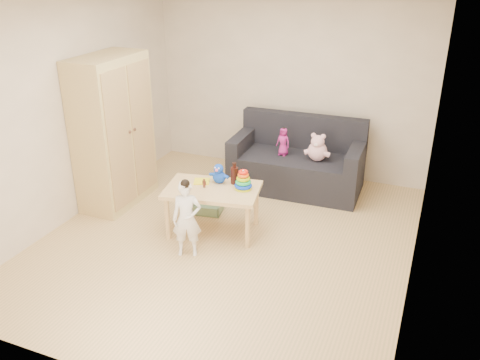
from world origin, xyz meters
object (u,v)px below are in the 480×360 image
at_px(sofa, 296,172).
at_px(toddler, 187,220).
at_px(wardrobe, 113,132).
at_px(play_table, 213,210).

height_order(sofa, toddler, toddler).
distance_m(wardrobe, play_table, 1.66).
height_order(sofa, play_table, play_table).
height_order(play_table, toddler, toddler).
bearing_deg(play_table, wardrobe, 169.43).
distance_m(sofa, play_table, 1.61).
bearing_deg(sofa, toddler, -107.83).
xyz_separation_m(wardrobe, play_table, (1.49, -0.28, -0.67)).
relative_size(wardrobe, play_table, 1.80).
bearing_deg(toddler, wardrobe, 128.06).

